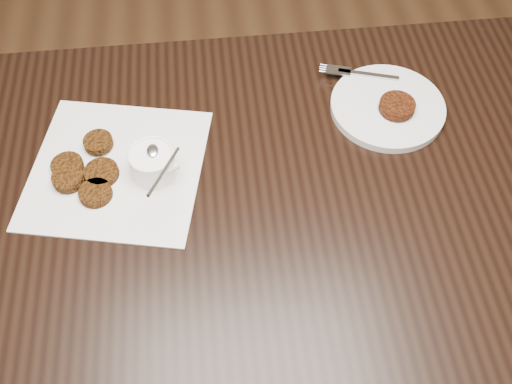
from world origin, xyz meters
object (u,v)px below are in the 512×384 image
Objects in this scene: plate_with_patty at (388,104)px; napkin at (117,169)px; sauce_ramekin at (150,153)px; table at (227,323)px.

napkin is at bearing -170.14° from plate_with_patty.
plate_with_patty is at bearing 9.86° from napkin.
napkin is 0.09m from sauce_ramekin.
sauce_ramekin is at bearing -14.79° from napkin.
napkin is at bearing 137.18° from table.
plate_with_patty is at bearing 13.52° from sauce_ramekin.
plate_with_patty reaches higher than table.
table is 5.08× the size of napkin.
table is at bearing -144.30° from plate_with_patty.
plate_with_patty is (0.45, 0.11, -0.05)m from sauce_ramekin.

